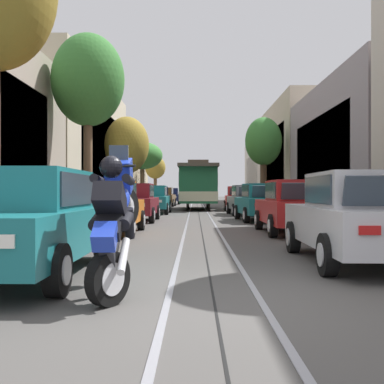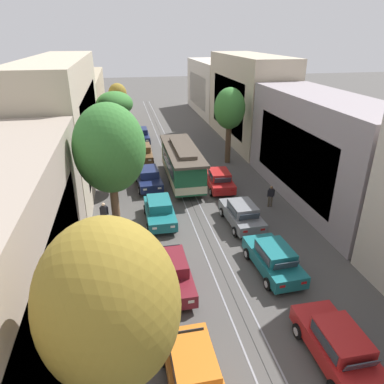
# 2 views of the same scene
# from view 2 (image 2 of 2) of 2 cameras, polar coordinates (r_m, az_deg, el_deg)

# --- Properties ---
(ground_plane) EXTENTS (163.64, 163.64, 0.00)m
(ground_plane) POSITION_cam_2_polar(r_m,az_deg,el_deg) (28.92, -1.17, 0.62)
(ground_plane) COLOR #4C4947
(trolley_track_rails) EXTENTS (1.14, 73.46, 0.01)m
(trolley_track_rails) POSITION_cam_2_polar(r_m,az_deg,el_deg) (33.08, -2.55, 3.72)
(trolley_track_rails) COLOR gray
(trolley_track_rails) RESTS_ON ground
(building_facade_left) EXTENTS (5.42, 65.16, 9.89)m
(building_facade_left) POSITION_cam_2_polar(r_m,az_deg,el_deg) (31.42, -20.28, 8.87)
(building_facade_left) COLOR gray
(building_facade_left) RESTS_ON ground
(building_facade_right) EXTENTS (5.96, 65.16, 9.51)m
(building_facade_right) POSITION_cam_2_polar(r_m,az_deg,el_deg) (31.78, 16.04, 10.22)
(building_facade_right) COLOR beige
(building_facade_right) RESTS_ON ground
(parked_car_orange_second_left) EXTENTS (2.03, 4.37, 1.58)m
(parked_car_orange_second_left) POSITION_cam_2_polar(r_m,az_deg,el_deg) (13.75, 0.38, -27.37)
(parked_car_orange_second_left) COLOR orange
(parked_car_orange_second_left) RESTS_ON ground
(parked_car_maroon_mid_left) EXTENTS (2.01, 4.36, 1.58)m
(parked_car_maroon_mid_left) POSITION_cam_2_polar(r_m,az_deg,el_deg) (17.92, -3.33, -12.80)
(parked_car_maroon_mid_left) COLOR maroon
(parked_car_maroon_mid_left) RESTS_ON ground
(parked_car_teal_fourth_left) EXTENTS (2.00, 4.36, 1.58)m
(parked_car_teal_fourth_left) POSITION_cam_2_polar(r_m,az_deg,el_deg) (23.64, -5.25, -3.01)
(parked_car_teal_fourth_left) COLOR #196B70
(parked_car_teal_fourth_left) RESTS_ON ground
(parked_car_navy_fifth_left) EXTENTS (2.12, 4.41, 1.58)m
(parked_car_navy_fifth_left) POSITION_cam_2_polar(r_m,az_deg,el_deg) (29.09, -7.00, 2.29)
(parked_car_navy_fifth_left) COLOR #19234C
(parked_car_navy_fifth_left) RESTS_ON ground
(parked_car_brown_sixth_left) EXTENTS (2.08, 4.39, 1.58)m
(parked_car_brown_sixth_left) POSITION_cam_2_polar(r_m,az_deg,el_deg) (35.45, -7.95, 6.29)
(parked_car_brown_sixth_left) COLOR brown
(parked_car_brown_sixth_left) RESTS_ON ground
(parked_car_navy_far_left) EXTENTS (2.01, 4.36, 1.58)m
(parked_car_navy_far_left) POSITION_cam_2_polar(r_m,az_deg,el_deg) (41.88, -8.25, 9.06)
(parked_car_navy_far_left) COLOR #19234C
(parked_car_navy_far_left) RESTS_ON ground
(parked_car_red_second_right) EXTENTS (2.01, 4.37, 1.58)m
(parked_car_red_second_right) POSITION_cam_2_polar(r_m,az_deg,el_deg) (15.57, 22.51, -21.92)
(parked_car_red_second_right) COLOR red
(parked_car_red_second_right) RESTS_ON ground
(parked_car_teal_mid_right) EXTENTS (2.13, 4.42, 1.58)m
(parked_car_teal_mid_right) POSITION_cam_2_polar(r_m,az_deg,el_deg) (19.32, 13.03, -10.40)
(parked_car_teal_mid_right) COLOR #196B70
(parked_car_teal_mid_right) RESTS_ON ground
(parked_car_grey_fourth_right) EXTENTS (2.10, 4.41, 1.58)m
(parked_car_grey_fourth_right) POSITION_cam_2_polar(r_m,az_deg,el_deg) (23.35, 8.03, -3.52)
(parked_car_grey_fourth_right) COLOR slate
(parked_car_grey_fourth_right) RESTS_ON ground
(parked_car_red_fifth_right) EXTENTS (2.14, 4.42, 1.58)m
(parked_car_red_fifth_right) POSITION_cam_2_polar(r_m,az_deg,el_deg) (28.60, 4.39, 2.01)
(parked_car_red_fifth_right) COLOR red
(parked_car_red_fifth_right) RESTS_ON ground
(street_tree_kerb_left_near) EXTENTS (3.08, 2.90, 8.35)m
(street_tree_kerb_left_near) POSITION_cam_2_polar(r_m,az_deg,el_deg) (8.08, -13.23, -17.81)
(street_tree_kerb_left_near) COLOR brown
(street_tree_kerb_left_near) RESTS_ON ground
(street_tree_kerb_left_second) EXTENTS (3.45, 2.94, 8.74)m
(street_tree_kerb_left_second) POSITION_cam_2_polar(r_m,az_deg,el_deg) (17.44, -13.13, 6.54)
(street_tree_kerb_left_second) COLOR brown
(street_tree_kerb_left_second) RESTS_ON ground
(street_tree_kerb_left_mid) EXTENTS (3.12, 2.86, 6.48)m
(street_tree_kerb_left_mid) POSITION_cam_2_polar(r_m,az_deg,el_deg) (28.08, -11.81, 9.00)
(street_tree_kerb_left_mid) COLOR brown
(street_tree_kerb_left_mid) RESTS_ON ground
(street_tree_kerb_left_fourth) EXTENTS (3.89, 3.80, 6.00)m
(street_tree_kerb_left_fourth) POSITION_cam_2_polar(r_m,az_deg,el_deg) (39.88, -12.36, 13.67)
(street_tree_kerb_left_fourth) COLOR brown
(street_tree_kerb_left_fourth) RESTS_ON ground
(street_tree_kerb_left_far) EXTENTS (2.44, 2.16, 5.48)m
(street_tree_kerb_left_far) POSITION_cam_2_polar(r_m,az_deg,el_deg) (50.89, -11.91, 15.21)
(street_tree_kerb_left_far) COLOR brown
(street_tree_kerb_left_far) RESTS_ON ground
(street_tree_kerb_right_second) EXTENTS (2.90, 2.78, 7.14)m
(street_tree_kerb_right_second) POSITION_cam_2_polar(r_m,az_deg,el_deg) (33.73, 6.07, 13.07)
(street_tree_kerb_right_second) COLOR #4C3826
(street_tree_kerb_right_second) RESTS_ON ground
(cable_car_trolley) EXTENTS (2.57, 9.14, 3.28)m
(cable_car_trolley) POSITION_cam_2_polar(r_m,az_deg,el_deg) (29.25, -1.55, 4.40)
(cable_car_trolley) COLOR #1E5B38
(cable_car_trolley) RESTS_ON ground
(pedestrian_on_left_pavement) EXTENTS (0.55, 0.39, 1.62)m
(pedestrian_on_left_pavement) POSITION_cam_2_polar(r_m,az_deg,el_deg) (26.13, 12.60, -0.48)
(pedestrian_on_left_pavement) COLOR #4C4233
(pedestrian_on_left_pavement) RESTS_ON ground
(pedestrian_on_right_pavement) EXTENTS (0.55, 0.35, 1.69)m
(pedestrian_on_right_pavement) POSITION_cam_2_polar(r_m,az_deg,el_deg) (23.58, -13.96, -3.32)
(pedestrian_on_right_pavement) COLOR #282D38
(pedestrian_on_right_pavement) RESTS_ON ground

